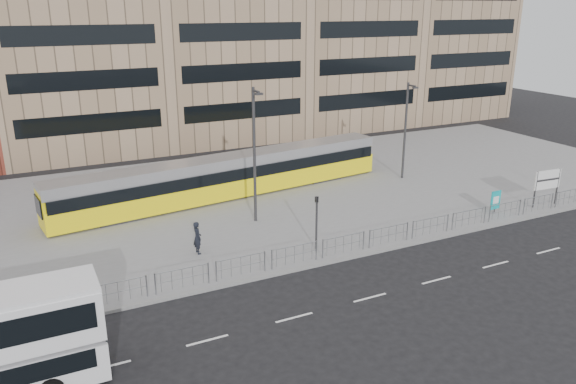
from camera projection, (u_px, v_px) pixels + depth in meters
name	position (u px, v px, depth m)	size (l,w,h in m)	color
ground	(359.00, 257.00, 30.62)	(120.00, 120.00, 0.00)	black
plaza	(268.00, 193.00, 40.80)	(64.00, 24.00, 0.15)	gray
kerb	(358.00, 256.00, 30.63)	(64.00, 0.25, 0.17)	gray
building_row	(189.00, 7.00, 56.33)	(70.40, 18.40, 31.20)	maroon
pedestrian_barrier	(385.00, 231.00, 31.57)	(32.07, 0.07, 1.10)	gray
road_markings	(421.00, 284.00, 27.63)	(62.00, 0.12, 0.01)	white
tram	(228.00, 176.00, 39.54)	(25.05, 5.46, 2.94)	yellow
station_sign	(547.00, 181.00, 37.57)	(2.17, 0.25, 2.49)	#2D2D30
ad_panel	(496.00, 200.00, 36.37)	(0.83, 0.11, 1.54)	#2D2D30
pedestrian	(197.00, 238.00, 30.49)	(0.67, 0.44, 1.83)	black
traffic_light_west	(317.00, 216.00, 30.65)	(0.20, 0.23, 3.10)	#2D2D30
lamp_post_west	(255.00, 151.00, 33.92)	(0.45, 1.04, 8.39)	#2D2D30
lamp_post_east	(406.00, 127.00, 42.93)	(0.45, 1.04, 7.46)	#2D2D30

